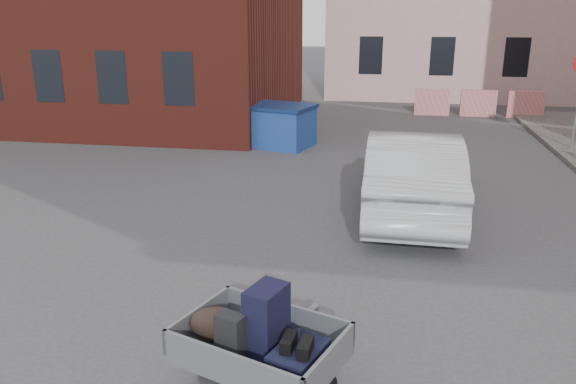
# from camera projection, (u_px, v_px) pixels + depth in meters

# --- Properties ---
(ground) EXTENTS (120.00, 120.00, 0.00)m
(ground) POSITION_uv_depth(u_px,v_px,m) (320.00, 291.00, 7.98)
(ground) COLOR #38383A
(ground) RESTS_ON ground
(far_building) EXTENTS (6.00, 6.00, 8.00)m
(far_building) POSITION_uv_depth(u_px,v_px,m) (7.00, 8.00, 30.70)
(far_building) COLOR maroon
(far_building) RESTS_ON ground
(barriers) EXTENTS (4.70, 0.18, 1.00)m
(barriers) POSITION_uv_depth(u_px,v_px,m) (478.00, 103.00, 21.20)
(barriers) COLOR red
(barriers) RESTS_ON ground
(trailer) EXTENTS (1.88, 1.98, 1.20)m
(trailer) POSITION_uv_depth(u_px,v_px,m) (259.00, 341.00, 5.68)
(trailer) COLOR black
(trailer) RESTS_ON ground
(dumpster) EXTENTS (3.22, 2.28, 1.22)m
(dumpster) POSITION_uv_depth(u_px,v_px,m) (264.00, 124.00, 16.67)
(dumpster) COLOR navy
(dumpster) RESTS_ON ground
(silver_car) EXTENTS (1.74, 4.92, 1.62)m
(silver_car) POSITION_uv_depth(u_px,v_px,m) (412.00, 172.00, 10.93)
(silver_car) COLOR #B0B3B8
(silver_car) RESTS_ON ground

